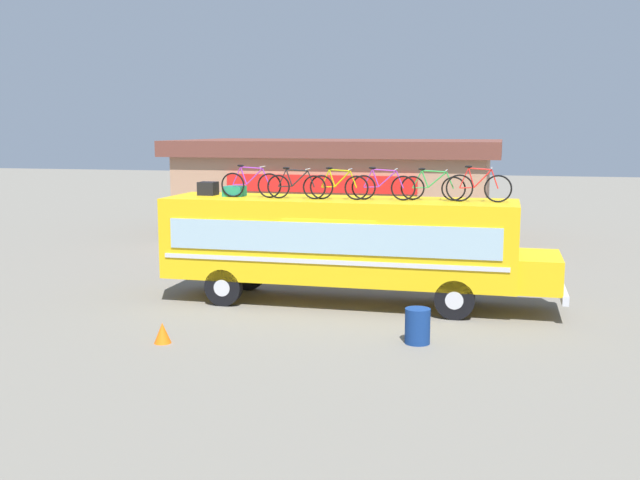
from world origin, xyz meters
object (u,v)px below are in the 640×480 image
(rooftop_bicycle_5, at_px, (433,187))
(luggage_bag_2, at_px, (234,191))
(rooftop_bicycle_3, at_px, (339,186))
(rooftop_bicycle_4, at_px, (383,186))
(traffic_cone, at_px, (162,333))
(rooftop_bicycle_2, at_px, (296,186))
(luggage_bag_1, at_px, (208,188))
(rooftop_bicycle_6, at_px, (479,187))
(trash_bin, at_px, (418,326))
(bus, at_px, (346,241))
(rooftop_bicycle_1, at_px, (251,184))

(rooftop_bicycle_5, bearing_deg, luggage_bag_2, -179.31)
(luggage_bag_2, relative_size, rooftop_bicycle_3, 0.34)
(rooftop_bicycle_4, distance_m, traffic_cone, 7.06)
(rooftop_bicycle_2, height_order, rooftop_bicycle_4, rooftop_bicycle_4)
(luggage_bag_1, height_order, luggage_bag_2, luggage_bag_1)
(rooftop_bicycle_6, bearing_deg, trash_bin, -108.59)
(bus, relative_size, trash_bin, 13.46)
(luggage_bag_1, xyz_separation_m, rooftop_bicycle_2, (2.79, -0.51, 0.17))
(bus, bearing_deg, luggage_bag_1, 177.14)
(rooftop_bicycle_1, height_order, rooftop_bicycle_4, rooftop_bicycle_1)
(luggage_bag_1, xyz_separation_m, rooftop_bicycle_1, (1.46, -0.44, 0.19))
(luggage_bag_2, xyz_separation_m, rooftop_bicycle_5, (5.60, 0.07, 0.22))
(luggage_bag_2, distance_m, rooftop_bicycle_1, 0.70)
(rooftop_bicycle_5, xyz_separation_m, rooftop_bicycle_6, (1.20, -0.16, 0.03))
(rooftop_bicycle_1, height_order, rooftop_bicycle_6, rooftop_bicycle_6)
(rooftop_bicycle_5, bearing_deg, rooftop_bicycle_6, -7.45)
(trash_bin, bearing_deg, luggage_bag_1, 150.64)
(rooftop_bicycle_4, height_order, rooftop_bicycle_5, rooftop_bicycle_4)
(rooftop_bicycle_3, bearing_deg, luggage_bag_2, 174.28)
(luggage_bag_2, distance_m, rooftop_bicycle_4, 4.30)
(rooftop_bicycle_4, relative_size, rooftop_bicycle_6, 1.02)
(rooftop_bicycle_6, distance_m, trash_bin, 4.64)
(luggage_bag_1, relative_size, luggage_bag_2, 0.88)
(rooftop_bicycle_1, relative_size, rooftop_bicycle_4, 1.01)
(rooftop_bicycle_1, xyz_separation_m, trash_bin, (5.05, -3.22, -2.90))
(luggage_bag_1, height_order, rooftop_bicycle_1, rooftop_bicycle_1)
(rooftop_bicycle_2, height_order, trash_bin, rooftop_bicycle_2)
(luggage_bag_2, xyz_separation_m, trash_bin, (5.65, -3.51, -2.66))
(rooftop_bicycle_6, distance_m, traffic_cone, 8.86)
(rooftop_bicycle_5, relative_size, traffic_cone, 3.66)
(rooftop_bicycle_2, relative_size, rooftop_bicycle_3, 1.03)
(traffic_cone, bearing_deg, rooftop_bicycle_3, 55.87)
(rooftop_bicycle_3, distance_m, traffic_cone, 6.30)
(rooftop_bicycle_2, bearing_deg, trash_bin, -40.25)
(luggage_bag_1, height_order, traffic_cone, luggage_bag_1)
(rooftop_bicycle_3, distance_m, trash_bin, 5.01)
(luggage_bag_2, distance_m, rooftop_bicycle_3, 3.13)
(rooftop_bicycle_2, bearing_deg, luggage_bag_1, 169.63)
(luggage_bag_1, distance_m, luggage_bag_2, 0.88)
(rooftop_bicycle_4, bearing_deg, traffic_cone, -132.24)
(luggage_bag_2, height_order, trash_bin, luggage_bag_2)
(rooftop_bicycle_6, relative_size, trash_bin, 2.11)
(rooftop_bicycle_3, height_order, rooftop_bicycle_5, rooftop_bicycle_3)
(rooftop_bicycle_6, height_order, trash_bin, rooftop_bicycle_6)
(bus, height_order, rooftop_bicycle_2, rooftop_bicycle_2)
(bus, xyz_separation_m, traffic_cone, (-3.24, -4.82, -1.52))
(bus, distance_m, rooftop_bicycle_3, 1.57)
(trash_bin, bearing_deg, rooftop_bicycle_1, 147.46)
(rooftop_bicycle_2, bearing_deg, rooftop_bicycle_4, 4.83)
(rooftop_bicycle_2, distance_m, rooftop_bicycle_5, 3.70)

